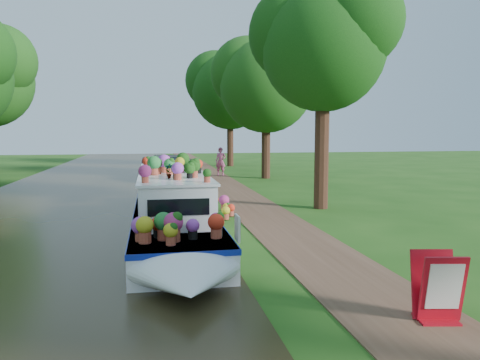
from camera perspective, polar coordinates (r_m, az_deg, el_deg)
name	(u,v)px	position (r m, az deg, el deg)	size (l,w,h in m)	color
ground	(242,227)	(15.18, 0.24, -5.74)	(100.00, 100.00, 0.00)	#1E4B12
canal_water	(46,234)	(15.25, -22.62, -6.12)	(10.00, 100.00, 0.02)	black
towpath	(278,225)	(15.45, 4.64, -5.50)	(2.20, 100.00, 0.03)	#523626
plant_boat	(172,206)	(14.19, -8.26, -3.14)	(2.29, 13.52, 2.26)	white
tree_near_overhang	(323,40)	(19.18, 10.06, 16.46)	(5.52, 5.28, 8.99)	black
tree_near_mid	(266,79)	(30.75, 3.16, 12.25)	(6.90, 6.60, 9.40)	black
tree_near_far	(230,85)	(41.44, -1.26, 11.49)	(7.59, 7.26, 10.30)	black
second_boat	(169,170)	(30.43, -8.67, 1.22)	(2.29, 7.51, 1.45)	black
sandwich_board	(438,290)	(8.37, 23.01, -12.27)	(0.74, 0.67, 1.12)	#B00C1A
pedestrian_pink	(221,161)	(32.24, -2.37, 2.29)	(0.71, 0.46, 1.94)	#DE5B7F
verge_plant	(213,201)	(19.08, -3.27, -2.59)	(0.43, 0.38, 0.48)	#2A5C1B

